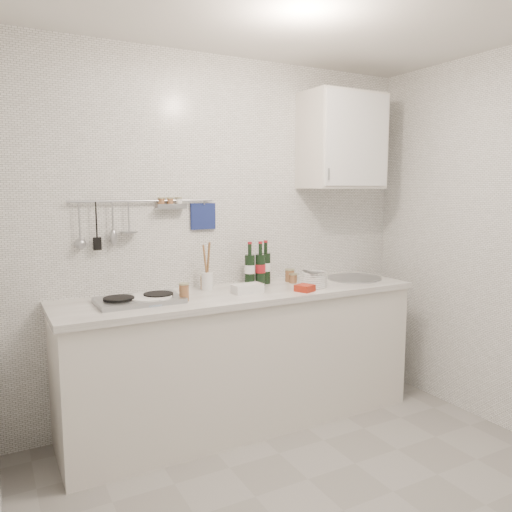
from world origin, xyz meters
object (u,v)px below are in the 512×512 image
(wine_bottles, at_px, (259,263))
(utensil_crock, at_px, (207,279))
(wall_cabinet, at_px, (342,141))
(plate_stack_hob, at_px, (150,299))
(plate_stack_sink, at_px, (312,279))

(wine_bottles, height_order, utensil_crock, utensil_crock)
(wine_bottles, distance_m, utensil_crock, 0.40)
(wall_cabinet, distance_m, plate_stack_hob, 1.85)
(utensil_crock, bearing_deg, wine_bottles, -1.77)
(wall_cabinet, height_order, utensil_crock, wall_cabinet)
(plate_stack_hob, height_order, wine_bottles, wine_bottles)
(plate_stack_sink, height_order, utensil_crock, utensil_crock)
(wall_cabinet, height_order, plate_stack_hob, wall_cabinet)
(wall_cabinet, xyz_separation_m, plate_stack_sink, (-0.39, -0.19, -0.98))
(plate_stack_hob, bearing_deg, utensil_crock, 21.68)
(plate_stack_hob, bearing_deg, wine_bottles, 11.28)
(plate_stack_hob, distance_m, wine_bottles, 0.87)
(wall_cabinet, bearing_deg, wine_bottles, 177.93)
(wine_bottles, xyz_separation_m, utensil_crock, (-0.39, 0.01, -0.08))
(wall_cabinet, bearing_deg, plate_stack_hob, -174.70)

